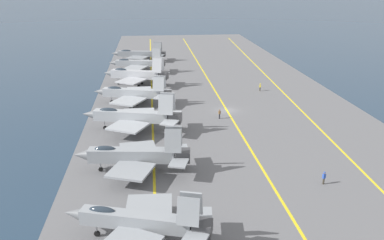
{
  "coord_description": "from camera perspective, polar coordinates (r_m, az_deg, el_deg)",
  "views": [
    {
      "loc": [
        -74.52,
        14.89,
        25.14
      ],
      "look_at": [
        -11.92,
        8.17,
        2.9
      ],
      "focal_mm": 38.0,
      "sensor_mm": 36.0,
      "label": 1
    }
  ],
  "objects": [
    {
      "name": "parked_jet_fourth",
      "position": [
        68.96,
        -8.23,
        0.54
      ],
      "size": [
        12.56,
        17.21,
        6.8
      ],
      "color": "#9EA3A8",
      "rests_on": "carrier_deck"
    },
    {
      "name": "ground_plane",
      "position": [
        80.04,
        4.91,
        1.08
      ],
      "size": [
        2000.0,
        2000.0,
        0.0
      ],
      "primitive_type": "plane",
      "color": "#23384C"
    },
    {
      "name": "parked_jet_second",
      "position": [
        40.95,
        -7.35,
        -13.89
      ],
      "size": [
        12.4,
        15.16,
        5.8
      ],
      "color": "gray",
      "rests_on": "carrier_deck"
    },
    {
      "name": "carrier_deck",
      "position": [
        79.98,
        4.92,
        1.21
      ],
      "size": [
        219.41,
        53.04,
        0.4
      ],
      "primitive_type": "cube",
      "color": "slate",
      "rests_on": "ground"
    },
    {
      "name": "deck_stripe_centerline",
      "position": [
        79.92,
        4.92,
        1.35
      ],
      "size": [
        197.47,
        0.36,
        0.01
      ],
      "primitive_type": "cube",
      "color": "yellow",
      "rests_on": "carrier_deck"
    },
    {
      "name": "crew_blue_vest",
      "position": [
        54.13,
        18.03,
        -7.65
      ],
      "size": [
        0.38,
        0.45,
        1.74
      ],
      "color": "#383328",
      "rests_on": "carrier_deck"
    },
    {
      "name": "parked_jet_third",
      "position": [
        54.56,
        -8.1,
        -4.91
      ],
      "size": [
        12.64,
        15.62,
        6.38
      ],
      "color": "gray",
      "rests_on": "carrier_deck"
    },
    {
      "name": "parked_jet_seventh",
      "position": [
        112.49,
        -7.52,
        7.92
      ],
      "size": [
        14.05,
        15.55,
        6.66
      ],
      "color": "#93999E",
      "rests_on": "carrier_deck"
    },
    {
      "name": "deck_stripe_foul_line",
      "position": [
        83.87,
        14.76,
        1.64
      ],
      "size": [
        197.26,
        9.97,
        0.01
      ],
      "primitive_type": "cube",
      "rotation": [
        0.0,
        0.0,
        -0.05
      ],
      "color": "yellow",
      "rests_on": "carrier_deck"
    },
    {
      "name": "deck_stripe_edge_line",
      "position": [
        78.52,
        -5.59,
        1.0
      ],
      "size": [
        197.47,
        1.51,
        0.01
      ],
      "primitive_type": "cube",
      "rotation": [
        0.0,
        0.0,
        -0.01
      ],
      "color": "yellow",
      "rests_on": "carrier_deck"
    },
    {
      "name": "crew_yellow_vest",
      "position": [
        94.54,
        9.54,
        4.64
      ],
      "size": [
        0.45,
        0.39,
        1.8
      ],
      "color": "#383328",
      "rests_on": "carrier_deck"
    },
    {
      "name": "parked_jet_sixth",
      "position": [
        98.51,
        -7.79,
        6.35
      ],
      "size": [
        14.2,
        16.16,
        7.0
      ],
      "color": "#A8AAAF",
      "rests_on": "carrier_deck"
    },
    {
      "name": "crew_brown_vest",
      "position": [
        74.87,
        3.88,
        0.91
      ],
      "size": [
        0.43,
        0.46,
        1.79
      ],
      "color": "#232328",
      "rests_on": "carrier_deck"
    },
    {
      "name": "parked_jet_fifth",
      "position": [
        83.87,
        -8.19,
        3.75
      ],
      "size": [
        14.07,
        16.24,
        6.04
      ],
      "color": "#9EA3A8",
      "rests_on": "carrier_deck"
    },
    {
      "name": "parked_jet_eighth",
      "position": [
        128.55,
        -7.35,
        9.21
      ],
      "size": [
        12.68,
        17.06,
        5.89
      ],
      "color": "gray",
      "rests_on": "carrier_deck"
    }
  ]
}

